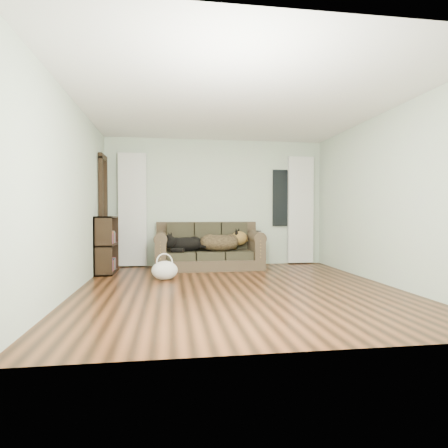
{
  "coord_description": "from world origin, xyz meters",
  "views": [
    {
      "loc": [
        -0.96,
        -5.24,
        1.06
      ],
      "look_at": [
        0.03,
        1.6,
        0.88
      ],
      "focal_mm": 30.0,
      "sensor_mm": 36.0,
      "label": 1
    }
  ],
  "objects": [
    {
      "name": "dog_black_lab",
      "position": [
        -0.7,
        1.91,
        0.48
      ],
      "size": [
        0.68,
        0.49,
        0.28
      ],
      "primitive_type": "ellipsoid",
      "rotation": [
        0.0,
        0.0,
        0.05
      ],
      "color": "black",
      "rests_on": "sofa"
    },
    {
      "name": "door_casing",
      "position": [
        -2.2,
        2.05,
        1.05
      ],
      "size": [
        0.07,
        0.6,
        2.1
      ],
      "primitive_type": "cube",
      "color": "black",
      "rests_on": "ground"
    },
    {
      "name": "dog_shepherd",
      "position": [
        0.02,
        1.9,
        0.49
      ],
      "size": [
        0.86,
        0.66,
        0.35
      ],
      "primitive_type": "ellipsoid",
      "rotation": [
        0.0,
        0.0,
        3.01
      ],
      "color": "black",
      "rests_on": "sofa"
    },
    {
      "name": "window_pane",
      "position": [
        1.45,
        2.47,
        1.4
      ],
      "size": [
        0.5,
        0.03,
        1.2
      ],
      "primitive_type": "cube",
      "color": "black",
      "rests_on": "wall_back"
    },
    {
      "name": "wall_back",
      "position": [
        0.0,
        2.5,
        1.3
      ],
      "size": [
        4.5,
        0.04,
        2.6
      ],
      "primitive_type": "cube",
      "color": "#B4CDAC",
      "rests_on": "ground"
    },
    {
      "name": "curtain_right",
      "position": [
        1.8,
        2.42,
        1.15
      ],
      "size": [
        0.55,
        0.08,
        2.25
      ],
      "primitive_type": "cube",
      "color": "white",
      "rests_on": "ground"
    },
    {
      "name": "sofa",
      "position": [
        -0.21,
        1.97,
        0.45
      ],
      "size": [
        2.04,
        0.88,
        0.83
      ],
      "primitive_type": "cube",
      "color": "#443621",
      "rests_on": "floor"
    },
    {
      "name": "bookshelf",
      "position": [
        -2.09,
        1.71,
        0.5
      ],
      "size": [
        0.36,
        0.83,
        1.02
      ],
      "primitive_type": "cube",
      "rotation": [
        0.0,
        0.0,
        -0.07
      ],
      "color": "black",
      "rests_on": "floor"
    },
    {
      "name": "tote_bag",
      "position": [
        -1.05,
        0.83,
        0.16
      ],
      "size": [
        0.45,
        0.36,
        0.31
      ],
      "primitive_type": "ellipsoid",
      "rotation": [
        0.0,
        0.0,
        0.09
      ],
      "color": "silver",
      "rests_on": "floor"
    },
    {
      "name": "floor",
      "position": [
        0.0,
        0.0,
        0.0
      ],
      "size": [
        5.0,
        5.0,
        0.0
      ],
      "primitive_type": "plane",
      "color": "black",
      "rests_on": "ground"
    },
    {
      "name": "wall_right",
      "position": [
        2.25,
        0.0,
        1.3
      ],
      "size": [
        0.04,
        5.0,
        2.6
      ],
      "primitive_type": "cube",
      "color": "#B4CDAC",
      "rests_on": "ground"
    },
    {
      "name": "wall_left",
      "position": [
        -2.25,
        0.0,
        1.3
      ],
      "size": [
        0.04,
        5.0,
        2.6
      ],
      "primitive_type": "cube",
      "color": "#B4CDAC",
      "rests_on": "ground"
    },
    {
      "name": "ceiling",
      "position": [
        0.0,
        0.0,
        2.6
      ],
      "size": [
        5.0,
        5.0,
        0.0
      ],
      "primitive_type": "plane",
      "color": "white",
      "rests_on": "ground"
    },
    {
      "name": "curtain_left",
      "position": [
        -1.7,
        2.42,
        1.15
      ],
      "size": [
        0.55,
        0.08,
        2.25
      ],
      "primitive_type": "cube",
      "color": "white",
      "rests_on": "ground"
    },
    {
      "name": "tv_remote",
      "position": [
        0.74,
        1.81,
        0.73
      ],
      "size": [
        0.06,
        0.17,
        0.02
      ],
      "primitive_type": "cube",
      "rotation": [
        0.0,
        0.0,
        0.06
      ],
      "color": "black",
      "rests_on": "sofa"
    }
  ]
}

